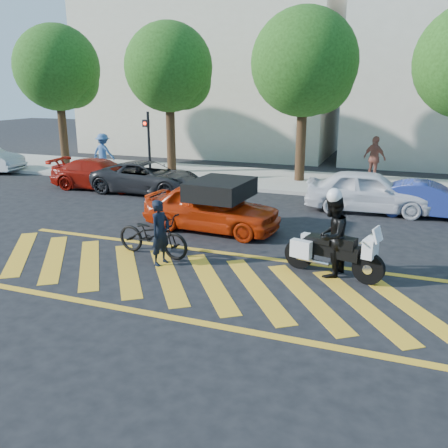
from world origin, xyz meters
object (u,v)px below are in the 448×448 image
(parked_left, at_px, (101,174))
(parked_mid_right, at_px, (368,191))
(police_motorcycle, at_px, (331,252))
(officer_bike, at_px, (160,233))
(parked_mid_left, at_px, (148,177))
(parked_right, at_px, (428,200))
(officer_moto, at_px, (332,236))
(red_convertible, at_px, (212,207))
(bicycle, at_px, (153,235))

(parked_left, height_order, parked_mid_right, parked_mid_right)
(police_motorcycle, bearing_deg, officer_bike, -154.97)
(parked_mid_left, distance_m, parked_right, 10.80)
(police_motorcycle, relative_size, officer_moto, 1.24)
(officer_bike, xyz_separation_m, police_motorcycle, (4.07, 0.76, -0.24))
(police_motorcycle, bearing_deg, parked_right, 84.70)
(red_convertible, distance_m, parked_mid_left, 6.06)
(bicycle, xyz_separation_m, parked_right, (6.88, 6.70, 0.03))
(red_convertible, bearing_deg, parked_mid_right, -43.00)
(bicycle, height_order, officer_moto, officer_moto)
(red_convertible, bearing_deg, parked_mid_left, 52.07)
(parked_left, bearing_deg, red_convertible, -125.31)
(police_motorcycle, distance_m, officer_moto, 0.38)
(parked_left, bearing_deg, officer_bike, -141.61)
(officer_moto, xyz_separation_m, red_convertible, (-3.96, 2.41, -0.24))
(police_motorcycle, relative_size, red_convertible, 0.57)
(bicycle, distance_m, officer_moto, 4.58)
(officer_moto, distance_m, parked_mid_right, 6.47)
(bicycle, xyz_separation_m, parked_mid_right, (4.91, 6.70, 0.18))
(officer_bike, height_order, police_motorcycle, officer_bike)
(officer_bike, height_order, bicycle, officer_bike)
(officer_moto, relative_size, parked_mid_right, 0.44)
(officer_bike, height_order, parked_left, officer_bike)
(bicycle, xyz_separation_m, police_motorcycle, (4.57, 0.26, 0.02))
(red_convertible, bearing_deg, bicycle, 171.39)
(parked_left, relative_size, parked_mid_left, 0.95)
(officer_bike, bearing_deg, police_motorcycle, -67.70)
(police_motorcycle, bearing_deg, officer_moto, -136.48)
(red_convertible, bearing_deg, parked_right, -53.37)
(parked_mid_right, bearing_deg, red_convertible, 129.02)
(police_motorcycle, xyz_separation_m, parked_right, (2.31, 6.44, 0.01))
(officer_bike, bearing_deg, red_convertible, 10.09)
(red_convertible, height_order, parked_mid_left, red_convertible)
(parked_mid_left, bearing_deg, red_convertible, -132.64)
(red_convertible, relative_size, parked_left, 0.96)
(parked_mid_left, bearing_deg, parked_mid_right, -90.80)
(police_motorcycle, relative_size, parked_mid_right, 0.55)
(officer_bike, xyz_separation_m, parked_left, (-6.73, 7.20, -0.19))
(parked_left, height_order, parked_right, parked_left)
(bicycle, bearing_deg, officer_bike, -127.51)
(bicycle, relative_size, police_motorcycle, 0.90)
(bicycle, bearing_deg, officer_moto, -79.46)
(parked_right, bearing_deg, police_motorcycle, 162.86)
(officer_moto, bearing_deg, officer_bike, -65.05)
(parked_mid_left, bearing_deg, police_motorcycle, -127.99)
(parked_left, bearing_deg, parked_mid_right, -94.64)
(parked_right, bearing_deg, officer_moto, 162.75)
(bicycle, xyz_separation_m, parked_left, (-6.22, 6.70, 0.07))
(officer_moto, xyz_separation_m, parked_mid_left, (-8.47, 6.45, -0.32))
(police_motorcycle, bearing_deg, parked_mid_right, 101.39)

